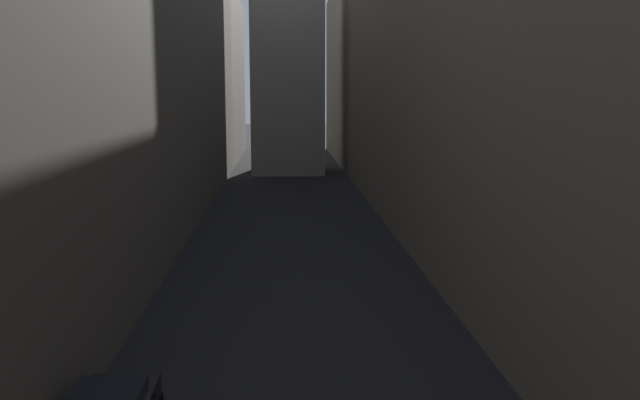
# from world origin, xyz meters

# --- Properties ---
(ground_plane) EXTENTS (264.00, 264.00, 0.00)m
(ground_plane) POSITION_xyz_m (0.00, 48.00, 0.00)
(ground_plane) COLOR black
(building_block_left) EXTENTS (11.39, 108.00, 18.82)m
(building_block_left) POSITION_xyz_m (-11.19, 50.00, 9.41)
(building_block_left) COLOR #60594F
(building_block_left) RESTS_ON ground
(building_block_right) EXTENTS (15.07, 108.00, 19.35)m
(building_block_right) POSITION_xyz_m (13.03, 50.00, 9.67)
(building_block_right) COLOR #756B5B
(building_block_right) RESTS_ON ground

